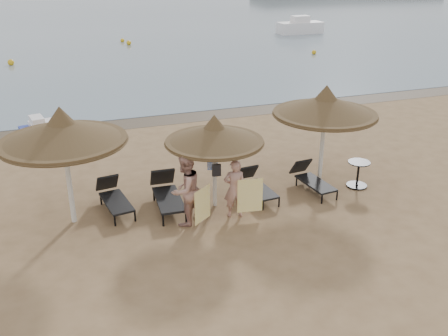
{
  "coord_description": "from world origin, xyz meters",
  "views": [
    {
      "loc": [
        -3.54,
        -11.04,
        6.66
      ],
      "look_at": [
        0.74,
        1.2,
        1.06
      ],
      "focal_mm": 40.0,
      "sensor_mm": 36.0,
      "label": 1
    }
  ],
  "objects_px": {
    "lounger_near_right": "(256,185)",
    "side_table": "(358,175)",
    "palapa_right": "(325,106)",
    "person_right": "(235,184)",
    "palapa_center": "(214,134)",
    "pedal_boat": "(47,130)",
    "palapa_left": "(62,132)",
    "lounger_near_left": "(167,193)",
    "person_left": "(185,184)",
    "lounger_far_right": "(311,178)",
    "lounger_far_left": "(114,196)"
  },
  "relations": [
    {
      "from": "lounger_far_right",
      "to": "pedal_boat",
      "type": "xyz_separation_m",
      "value": [
        -7.48,
        7.44,
        -0.01
      ]
    },
    {
      "from": "palapa_left",
      "to": "palapa_center",
      "type": "bearing_deg",
      "value": -5.44
    },
    {
      "from": "side_table",
      "to": "pedal_boat",
      "type": "distance_m",
      "value": 11.82
    },
    {
      "from": "lounger_far_left",
      "to": "lounger_near_left",
      "type": "distance_m",
      "value": 1.49
    },
    {
      "from": "lounger_near_left",
      "to": "lounger_far_right",
      "type": "xyz_separation_m",
      "value": [
        4.4,
        -0.36,
        -0.06
      ]
    },
    {
      "from": "side_table",
      "to": "pedal_boat",
      "type": "height_order",
      "value": "pedal_boat"
    },
    {
      "from": "palapa_center",
      "to": "lounger_near_left",
      "type": "distance_m",
      "value": 2.21
    },
    {
      "from": "palapa_left",
      "to": "palapa_center",
      "type": "relative_size",
      "value": 1.19
    },
    {
      "from": "person_left",
      "to": "lounger_near_right",
      "type": "bearing_deg",
      "value": 168.21
    },
    {
      "from": "palapa_center",
      "to": "side_table",
      "type": "height_order",
      "value": "palapa_center"
    },
    {
      "from": "lounger_far_left",
      "to": "palapa_right",
      "type": "bearing_deg",
      "value": -11.54
    },
    {
      "from": "lounger_far_left",
      "to": "person_right",
      "type": "relative_size",
      "value": 0.99
    },
    {
      "from": "palapa_left",
      "to": "lounger_near_right",
      "type": "xyz_separation_m",
      "value": [
        5.24,
        -0.15,
        -2.21
      ]
    },
    {
      "from": "palapa_center",
      "to": "lounger_far_left",
      "type": "bearing_deg",
      "value": 164.29
    },
    {
      "from": "palapa_center",
      "to": "palapa_right",
      "type": "bearing_deg",
      "value": 6.68
    },
    {
      "from": "palapa_center",
      "to": "side_table",
      "type": "xyz_separation_m",
      "value": [
        4.56,
        -0.24,
        -1.77
      ]
    },
    {
      "from": "side_table",
      "to": "person_right",
      "type": "height_order",
      "value": "person_right"
    },
    {
      "from": "palapa_right",
      "to": "pedal_boat",
      "type": "bearing_deg",
      "value": 138.5
    },
    {
      "from": "lounger_far_left",
      "to": "side_table",
      "type": "distance_m",
      "value": 7.37
    },
    {
      "from": "side_table",
      "to": "lounger_near_right",
      "type": "bearing_deg",
      "value": 171.88
    },
    {
      "from": "lounger_near_right",
      "to": "pedal_boat",
      "type": "distance_m",
      "value": 9.26
    },
    {
      "from": "palapa_right",
      "to": "pedal_boat",
      "type": "xyz_separation_m",
      "value": [
        -7.99,
        7.07,
        -2.14
      ]
    },
    {
      "from": "lounger_far_left",
      "to": "person_right",
      "type": "distance_m",
      "value": 3.47
    },
    {
      "from": "person_left",
      "to": "pedal_boat",
      "type": "relative_size",
      "value": 1.05
    },
    {
      "from": "palapa_right",
      "to": "pedal_boat",
      "type": "relative_size",
      "value": 1.44
    },
    {
      "from": "lounger_near_right",
      "to": "side_table",
      "type": "height_order",
      "value": "side_table"
    },
    {
      "from": "lounger_near_right",
      "to": "pedal_boat",
      "type": "relative_size",
      "value": 0.81
    },
    {
      "from": "palapa_right",
      "to": "lounger_near_left",
      "type": "bearing_deg",
      "value": -179.91
    },
    {
      "from": "palapa_left",
      "to": "lounger_far_left",
      "type": "distance_m",
      "value": 2.5
    },
    {
      "from": "palapa_center",
      "to": "lounger_near_left",
      "type": "height_order",
      "value": "palapa_center"
    },
    {
      "from": "palapa_center",
      "to": "lounger_far_left",
      "type": "distance_m",
      "value": 3.36
    },
    {
      "from": "palapa_center",
      "to": "palapa_right",
      "type": "xyz_separation_m",
      "value": [
        3.61,
        0.42,
        0.33
      ]
    },
    {
      "from": "lounger_far_left",
      "to": "palapa_left",
      "type": "bearing_deg",
      "value": -168.92
    },
    {
      "from": "palapa_right",
      "to": "person_right",
      "type": "height_order",
      "value": "palapa_right"
    },
    {
      "from": "lounger_near_left",
      "to": "side_table",
      "type": "distance_m",
      "value": 5.89
    },
    {
      "from": "palapa_right",
      "to": "side_table",
      "type": "height_order",
      "value": "palapa_right"
    },
    {
      "from": "person_right",
      "to": "pedal_boat",
      "type": "xyz_separation_m",
      "value": [
        -4.69,
        8.26,
        -0.62
      ]
    },
    {
      "from": "lounger_far_right",
      "to": "side_table",
      "type": "bearing_deg",
      "value": -17.45
    },
    {
      "from": "lounger_near_left",
      "to": "lounger_near_right",
      "type": "distance_m",
      "value": 2.66
    },
    {
      "from": "palapa_center",
      "to": "lounger_far_left",
      "type": "relative_size",
      "value": 1.43
    },
    {
      "from": "person_left",
      "to": "pedal_boat",
      "type": "distance_m",
      "value": 8.89
    },
    {
      "from": "lounger_near_right",
      "to": "palapa_left",
      "type": "bearing_deg",
      "value": 173.66
    },
    {
      "from": "person_left",
      "to": "side_table",
      "type": "bearing_deg",
      "value": 151.83
    },
    {
      "from": "palapa_right",
      "to": "lounger_near_right",
      "type": "xyz_separation_m",
      "value": [
        -2.26,
        -0.21,
        -2.14
      ]
    },
    {
      "from": "palapa_center",
      "to": "person_left",
      "type": "height_order",
      "value": "palapa_center"
    },
    {
      "from": "lounger_far_left",
      "to": "palapa_center",
      "type": "bearing_deg",
      "value": -24.12
    },
    {
      "from": "palapa_left",
      "to": "palapa_right",
      "type": "relative_size",
      "value": 1.03
    },
    {
      "from": "palapa_left",
      "to": "lounger_near_left",
      "type": "relative_size",
      "value": 1.54
    },
    {
      "from": "lounger_near_right",
      "to": "palapa_center",
      "type": "bearing_deg",
      "value": -175.59
    },
    {
      "from": "lounger_near_right",
      "to": "lounger_far_left",
      "type": "bearing_deg",
      "value": 167.62
    }
  ]
}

